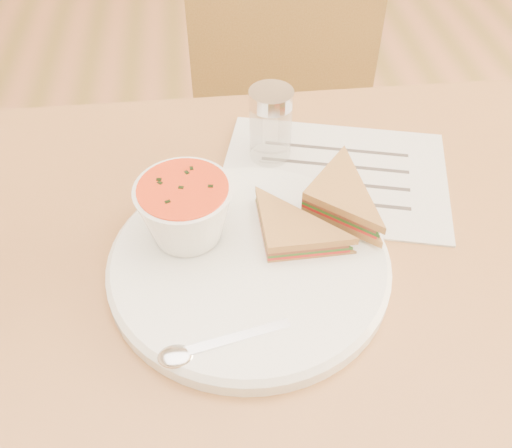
{
  "coord_description": "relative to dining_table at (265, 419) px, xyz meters",
  "views": [
    {
      "loc": [
        -0.06,
        -0.41,
        1.24
      ],
      "look_at": [
        -0.01,
        0.02,
        0.8
      ],
      "focal_mm": 40.0,
      "sensor_mm": 36.0,
      "label": 1
    }
  ],
  "objects": [
    {
      "name": "condiment_shaker",
      "position": [
        0.03,
        0.2,
        0.43
      ],
      "size": [
        0.06,
        0.06,
        0.1
      ],
      "primitive_type": null,
      "rotation": [
        0.0,
        0.0,
        0.12
      ],
      "color": "silver",
      "rests_on": "dining_table"
    },
    {
      "name": "sandwich_half_b",
      "position": [
        0.04,
        0.06,
        0.42
      ],
      "size": [
        0.14,
        0.14,
        0.03
      ],
      "primitive_type": null,
      "rotation": [
        0.0,
        0.0,
        -0.69
      ],
      "color": "#BB8C42",
      "rests_on": "plate"
    },
    {
      "name": "spoon",
      "position": [
        -0.05,
        -0.1,
        0.4
      ],
      "size": [
        0.18,
        0.07,
        0.01
      ],
      "primitive_type": null,
      "rotation": [
        0.0,
        0.0,
        0.23
      ],
      "color": "silver",
      "rests_on": "plate"
    },
    {
      "name": "plate",
      "position": [
        -0.02,
        0.0,
        0.38
      ],
      "size": [
        0.34,
        0.34,
        0.02
      ],
      "primitive_type": null,
      "rotation": [
        0.0,
        0.0,
        0.09
      ],
      "color": "white",
      "rests_on": "dining_table"
    },
    {
      "name": "paper_menu",
      "position": [
        0.1,
        0.15,
        0.38
      ],
      "size": [
        0.34,
        0.28,
        0.0
      ],
      "primitive_type": null,
      "rotation": [
        0.0,
        0.0,
        -0.26
      ],
      "color": "white",
      "rests_on": "dining_table"
    },
    {
      "name": "dining_table",
      "position": [
        0.0,
        0.0,
        0.0
      ],
      "size": [
        1.0,
        0.7,
        0.75
      ],
      "primitive_type": null,
      "color": "brown",
      "rests_on": "floor"
    },
    {
      "name": "soup_bowl",
      "position": [
        -0.09,
        0.04,
        0.43
      ],
      "size": [
        0.14,
        0.14,
        0.07
      ],
      "primitive_type": null,
      "rotation": [
        0.0,
        0.0,
        0.38
      ],
      "color": "white",
      "rests_on": "plate"
    },
    {
      "name": "chair_far",
      "position": [
        0.12,
        0.45,
        0.05
      ],
      "size": [
        0.39,
        0.39,
        0.86
      ],
      "primitive_type": null,
      "rotation": [
        0.0,
        0.0,
        3.17
      ],
      "color": "brown",
      "rests_on": "floor"
    },
    {
      "name": "sandwich_half_a",
      "position": [
        -0.0,
        -0.01,
        0.41
      ],
      "size": [
        0.1,
        0.1,
        0.03
      ],
      "primitive_type": null,
      "rotation": [
        0.0,
        0.0,
        0.03
      ],
      "color": "#BB8C42",
      "rests_on": "plate"
    }
  ]
}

